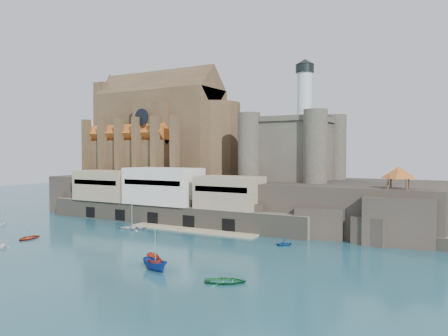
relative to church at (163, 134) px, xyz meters
name	(u,v)px	position (x,y,z in m)	size (l,w,h in m)	color
ground	(127,245)	(24.13, -41.85, -22.13)	(300.00, 300.00, 0.00)	#1A4856
promontory	(232,198)	(23.94, -2.48, -17.20)	(100.00, 36.00, 10.00)	#29231E
quay	(162,197)	(13.94, -18.78, -16.06)	(70.00, 12.00, 13.05)	#6B6556
church	(163,134)	(0.00, 0.00, 0.00)	(47.00, 25.93, 30.51)	#4D3924
castle_keep	(294,146)	(40.21, -0.78, -3.81)	(21.20, 21.20, 29.30)	#474237
rock_outcrop	(398,222)	(66.13, -16.01, -18.11)	(14.50, 10.50, 8.70)	#29231E
pavilion	(399,174)	(66.13, -15.85, -9.40)	(6.40, 6.40, 5.40)	#4D3924
boat_0	(28,239)	(3.78, -47.21, -22.13)	(3.55, 1.03, 4.97)	#AF2F15
boat_1	(2,248)	(6.92, -54.61, -22.13)	(2.97, 1.81, 3.44)	white
boat_2	(155,270)	(39.15, -52.55, -22.13)	(1.99, 2.04, 5.29)	navy
boat_3	(226,283)	(50.79, -52.86, -22.13)	(3.80, 1.10, 5.32)	#238245
boat_4	(2,225)	(-15.87, -39.71, -22.13)	(2.46, 1.50, 2.85)	white
boat_5	(154,266)	(37.62, -50.97, -22.13)	(1.90, 1.96, 5.06)	#B8361F
boat_6	(132,229)	(13.90, -29.11, -22.13)	(4.30, 1.25, 6.02)	silver
boat_7	(284,246)	(48.82, -28.39, -22.13)	(2.57, 1.57, 2.98)	#154B8F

